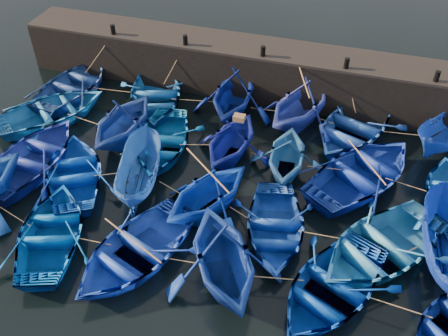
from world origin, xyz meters
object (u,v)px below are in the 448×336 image
(wooden_crate, at_px, (239,118))
(boat_13, at_px, (33,157))
(boat_8, at_px, (161,142))
(boat_0, at_px, (74,85))

(wooden_crate, bearing_deg, boat_13, -159.33)
(boat_8, height_order, boat_13, boat_13)
(boat_8, relative_size, wooden_crate, 10.26)
(boat_13, height_order, wooden_crate, wooden_crate)
(wooden_crate, bearing_deg, boat_8, -173.33)
(boat_0, height_order, boat_8, boat_0)
(boat_0, relative_size, wooden_crate, 10.98)
(boat_8, bearing_deg, boat_0, 142.86)
(boat_0, bearing_deg, boat_8, 161.42)
(boat_8, height_order, wooden_crate, wooden_crate)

